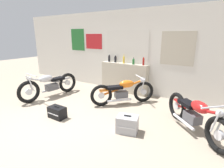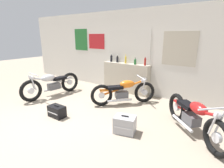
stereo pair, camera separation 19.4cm
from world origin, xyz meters
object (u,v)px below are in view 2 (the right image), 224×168
bottle_center (126,60)px  motorcycle_silver (52,84)px  bottle_leftmost (111,58)px  bottle_rightmost (145,61)px  hard_case_silver (125,124)px  bottle_left_center (117,59)px  bottle_right_center (135,61)px  motorcycle_orange (124,91)px  motorcycle_red (194,116)px  hard_case_black (57,111)px

bottle_center → motorcycle_silver: size_ratio=0.15×
bottle_leftmost → bottle_rightmost: 1.36m
motorcycle_silver → hard_case_silver: motorcycle_silver is taller
bottle_left_center → motorcycle_silver: size_ratio=0.13×
motorcycle_silver → bottle_left_center: bearing=53.2°
bottle_right_center → motorcycle_orange: size_ratio=0.15×
bottle_rightmost → motorcycle_orange: 1.28m
bottle_leftmost → hard_case_silver: bottle_leftmost is taller
bottle_right_center → motorcycle_red: (2.21, -1.55, -0.73)m
motorcycle_silver → hard_case_black: 1.69m
motorcycle_red → hard_case_silver: (-1.16, -0.75, -0.22)m
motorcycle_silver → motorcycle_orange: motorcycle_silver is taller
bottle_right_center → hard_case_silver: (1.05, -2.30, -0.95)m
bottle_rightmost → motorcycle_red: 2.54m
hard_case_black → bottle_left_center: bearing=90.7°
bottle_leftmost → motorcycle_orange: bearing=-40.8°
bottle_rightmost → hard_case_silver: bearing=-73.2°
bottle_left_center → bottle_center: size_ratio=0.89×
bottle_left_center → hard_case_black: size_ratio=0.63×
bottle_center → bottle_leftmost: bearing=176.6°
bottle_center → hard_case_silver: (1.42, -2.31, -0.99)m
bottle_center → bottle_rightmost: (0.73, 0.00, 0.00)m
motorcycle_silver → motorcycle_red: motorcycle_silver is taller
motorcycle_red → bottle_center: bearing=148.8°
hard_case_silver → bottle_center: bearing=121.7°
motorcycle_orange → motorcycle_red: size_ratio=1.04×
bottle_rightmost → motorcycle_silver: bearing=-144.0°
motorcycle_red → hard_case_black: size_ratio=3.36×
bottle_leftmost → hard_case_black: size_ratio=0.68×
bottle_rightmost → hard_case_silver: size_ratio=0.61×
bottle_leftmost → hard_case_black: (0.30, -2.72, -1.02)m
bottle_right_center → bottle_rightmost: size_ratio=0.74×
motorcycle_silver → hard_case_black: (1.41, -0.89, -0.27)m
bottle_right_center → hard_case_silver: bearing=-65.5°
bottle_leftmost → bottle_right_center: bottle_leftmost is taller
bottle_left_center → bottle_rightmost: 1.09m
bottle_center → bottle_rightmost: size_ratio=0.99×
bottle_leftmost → bottle_center: 0.63m
bottle_leftmost → motorcycle_orange: 1.76m
bottle_left_center → hard_case_silver: 3.11m
motorcycle_orange → hard_case_black: 1.93m
bottle_center → bottle_right_center: size_ratio=1.35×
motorcycle_silver → hard_case_black: bearing=-32.5°
motorcycle_red → bottle_right_center: bearing=144.9°
hard_case_silver → hard_case_black: size_ratio=1.16×
bottle_left_center → hard_case_black: bottle_left_center is taller
hard_case_silver → hard_case_black: bearing=-167.9°
hard_case_silver → motorcycle_silver: bearing=170.7°
bottle_leftmost → motorcycle_orange: size_ratio=0.19×
bottle_left_center → bottle_right_center: 0.74m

